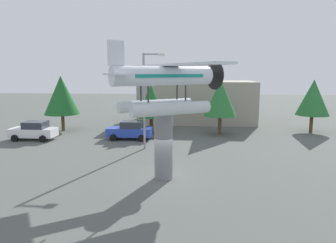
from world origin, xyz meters
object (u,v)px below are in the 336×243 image
object	(u,v)px
tree_east	(151,101)
tree_center_back	(220,98)
display_pedestal	(164,146)
storefront_building	(197,101)
tree_west	(61,95)
streetlight_primary	(146,94)
tree_far_east	(313,98)
car_mid_blue	(130,130)
floatplane_monument	(165,84)
car_near_white	(34,131)

from	to	relation	value
tree_east	tree_center_back	xyz separation A→B (m)	(7.14, -0.11, 0.38)
display_pedestal	storefront_building	size ratio (longest dim) A/B	0.28
display_pedestal	tree_west	bearing A→B (deg)	131.66
streetlight_primary	tree_far_east	size ratio (longest dim) A/B	1.41
tree_west	storefront_building	bearing A→B (deg)	28.32
car_mid_blue	display_pedestal	bearing A→B (deg)	112.31
floatplane_monument	streetlight_primary	xyz separation A→B (m)	(-2.25, 7.01, -1.11)
car_mid_blue	tree_far_east	world-z (taller)	tree_far_east
car_near_white	tree_center_back	world-z (taller)	tree_center_back
streetlight_primary	tree_far_east	bearing A→B (deg)	27.92
storefront_building	floatplane_monument	bearing A→B (deg)	-95.12
streetlight_primary	tree_center_back	distance (m)	9.27
car_mid_blue	tree_far_east	distance (m)	19.57
floatplane_monument	storefront_building	size ratio (longest dim) A/B	0.65
tree_far_east	tree_center_back	bearing A→B (deg)	-167.38
floatplane_monument	tree_east	bearing A→B (deg)	68.29
car_near_white	car_mid_blue	bearing A→B (deg)	-173.47
car_near_white	car_mid_blue	distance (m)	9.10
storefront_building	tree_east	distance (m)	9.62
car_near_white	tree_far_east	world-z (taller)	tree_far_east
car_mid_blue	tree_center_back	size ratio (longest dim) A/B	0.75
tree_west	tree_east	xyz separation A→B (m)	(9.84, -0.42, -0.51)
storefront_building	car_mid_blue	bearing A→B (deg)	-118.93
tree_far_east	display_pedestal	bearing A→B (deg)	-132.18
floatplane_monument	tree_center_back	bearing A→B (deg)	38.89
streetlight_primary	tree_far_east	xyz separation A→B (m)	(16.46, 8.72, -0.89)
floatplane_monument	display_pedestal	bearing A→B (deg)	-180.00
car_near_white	tree_far_east	distance (m)	28.52
floatplane_monument	car_mid_blue	distance (m)	12.27
car_mid_blue	tree_east	xyz separation A→B (m)	(1.58, 3.22, 2.51)
tree_west	tree_far_east	xyz separation A→B (m)	(26.88, 1.69, -0.20)
car_near_white	streetlight_primary	bearing A→B (deg)	168.11
tree_east	tree_far_east	xyz separation A→B (m)	(17.04, 2.11, 0.30)
tree_east	tree_far_east	size ratio (longest dim) A/B	0.91
car_near_white	car_mid_blue	size ratio (longest dim) A/B	1.00
streetlight_primary	storefront_building	bearing A→B (deg)	74.23
display_pedestal	tree_west	size ratio (longest dim) A/B	0.67
display_pedestal	floatplane_monument	distance (m)	3.68
display_pedestal	car_near_white	distance (m)	16.38
storefront_building	tree_center_back	bearing A→B (deg)	-74.42
tree_east	tree_center_back	distance (m)	7.15
tree_far_east	car_near_white	bearing A→B (deg)	-167.04
streetlight_primary	tree_far_east	distance (m)	18.65
car_mid_blue	tree_far_east	size ratio (longest dim) A/B	0.75
car_mid_blue	storefront_building	xyz separation A→B (m)	(6.37, 11.53, 1.72)
display_pedestal	car_near_white	world-z (taller)	display_pedestal
tree_far_east	streetlight_primary	bearing A→B (deg)	-152.08
tree_west	tree_east	size ratio (longest dim) A/B	1.17
tree_center_back	floatplane_monument	bearing A→B (deg)	-107.68
car_mid_blue	streetlight_primary	bearing A→B (deg)	122.46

